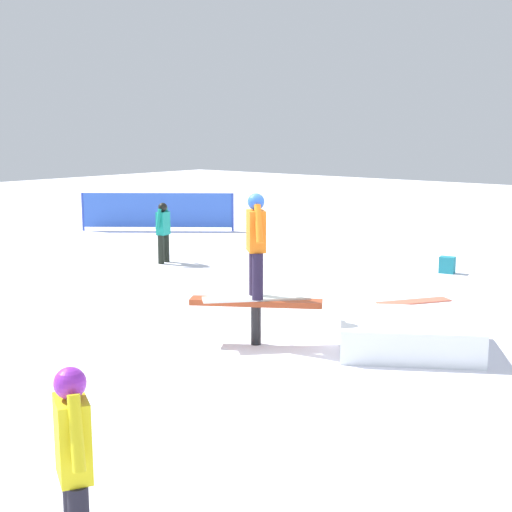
{
  "coord_description": "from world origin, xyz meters",
  "views": [
    {
      "loc": [
        -6.01,
        7.29,
        2.93
      ],
      "look_at": [
        0.0,
        0.0,
        1.24
      ],
      "focal_mm": 50.0,
      "sensor_mm": 36.0,
      "label": 1
    }
  ],
  "objects_px": {
    "main_rider_on_rail": "(256,247)",
    "bystander_yellow": "(74,460)",
    "rail_feature": "(256,307)",
    "loose_snowboard_coral": "(414,302)",
    "backpack_on_snow": "(447,265)",
    "bystander_teal": "(163,229)"
  },
  "relations": [
    {
      "from": "rail_feature",
      "to": "loose_snowboard_coral",
      "type": "distance_m",
      "value": 3.65
    },
    {
      "from": "loose_snowboard_coral",
      "to": "backpack_on_snow",
      "type": "height_order",
      "value": "backpack_on_snow"
    },
    {
      "from": "rail_feature",
      "to": "bystander_teal",
      "type": "xyz_separation_m",
      "value": [
        5.41,
        -3.36,
        0.22
      ]
    },
    {
      "from": "rail_feature",
      "to": "main_rider_on_rail",
      "type": "relative_size",
      "value": 1.16
    },
    {
      "from": "main_rider_on_rail",
      "to": "rail_feature",
      "type": "bearing_deg",
      "value": 0.0
    },
    {
      "from": "backpack_on_snow",
      "to": "bystander_teal",
      "type": "bearing_deg",
      "value": 17.38
    },
    {
      "from": "main_rider_on_rail",
      "to": "bystander_yellow",
      "type": "bearing_deg",
      "value": 68.1
    },
    {
      "from": "bystander_yellow",
      "to": "backpack_on_snow",
      "type": "bearing_deg",
      "value": 130.93
    },
    {
      "from": "loose_snowboard_coral",
      "to": "rail_feature",
      "type": "bearing_deg",
      "value": 23.34
    },
    {
      "from": "rail_feature",
      "to": "bystander_teal",
      "type": "relative_size",
      "value": 1.26
    },
    {
      "from": "bystander_teal",
      "to": "backpack_on_snow",
      "type": "bearing_deg",
      "value": 102.19
    },
    {
      "from": "rail_feature",
      "to": "backpack_on_snow",
      "type": "distance_m",
      "value": 6.29
    },
    {
      "from": "bystander_teal",
      "to": "backpack_on_snow",
      "type": "xyz_separation_m",
      "value": [
        -5.33,
        -2.92,
        -0.58
      ]
    },
    {
      "from": "bystander_yellow",
      "to": "main_rider_on_rail",
      "type": "bearing_deg",
      "value": 144.93
    },
    {
      "from": "bystander_teal",
      "to": "rail_feature",
      "type": "bearing_deg",
      "value": 41.64
    },
    {
      "from": "bystander_yellow",
      "to": "loose_snowboard_coral",
      "type": "relative_size",
      "value": 1.1
    },
    {
      "from": "main_rider_on_rail",
      "to": "backpack_on_snow",
      "type": "distance_m",
      "value": 6.39
    },
    {
      "from": "rail_feature",
      "to": "backpack_on_snow",
      "type": "height_order",
      "value": "rail_feature"
    },
    {
      "from": "bystander_teal",
      "to": "loose_snowboard_coral",
      "type": "bearing_deg",
      "value": 75.47
    },
    {
      "from": "bystander_teal",
      "to": "backpack_on_snow",
      "type": "height_order",
      "value": "bystander_teal"
    },
    {
      "from": "main_rider_on_rail",
      "to": "loose_snowboard_coral",
      "type": "height_order",
      "value": "main_rider_on_rail"
    },
    {
      "from": "loose_snowboard_coral",
      "to": "backpack_on_snow",
      "type": "bearing_deg",
      "value": -134.25
    }
  ]
}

